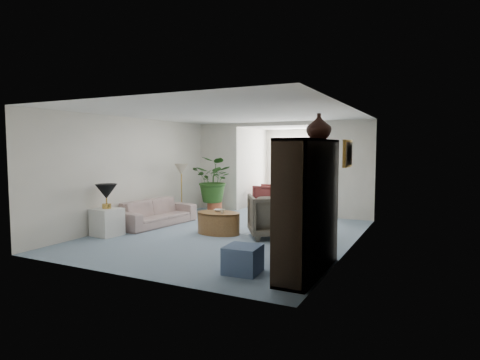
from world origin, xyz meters
The scene contains 26 objects.
floor centered at (0.00, 0.00, 0.00)m, with size 6.00×6.00×0.00m, color #8198AB.
sunroom_floor centered at (0.00, 4.10, 0.00)m, with size 2.60×2.60×0.00m, color #8198AB.
back_pier_left centered at (-1.90, 3.00, 1.25)m, with size 1.20×0.12×2.50m, color beige.
back_pier_right centered at (1.90, 3.00, 1.25)m, with size 1.20×0.12×2.50m, color beige.
back_header centered at (0.00, 3.00, 2.45)m, with size 2.60×0.12×0.10m, color beige.
window_pane centered at (0.00, 5.18, 1.40)m, with size 2.20×0.02×1.50m, color white.
window_blinds centered at (0.00, 5.15, 1.40)m, with size 2.20×0.02×1.50m, color white.
framed_picture centered at (2.46, -0.10, 1.70)m, with size 0.04×0.50×0.40m, color beige.
sofa centered at (-1.98, 0.21, 0.29)m, with size 2.01×0.78×0.59m, color beige.
end_table centered at (-2.18, -1.14, 0.28)m, with size 0.51×0.51×0.56m, color white.
table_lamp centered at (-2.18, -1.14, 0.91)m, with size 0.44×0.44×0.30m, color black.
floor_lamp centered at (-2.07, 1.36, 1.25)m, with size 0.36×0.36×0.28m, color beige.
coffee_table centered at (-0.23, 0.05, 0.23)m, with size 0.95×0.95×0.45m, color olive.
coffee_bowl centered at (-0.28, 0.15, 0.47)m, with size 0.20×0.20×0.05m, color silver.
coffee_cup centered at (-0.08, -0.05, 0.50)m, with size 0.10×0.10×0.09m, color beige.
wingback_chair centered at (0.91, 0.25, 0.44)m, with size 0.93×0.96×0.87m, color #645E4F.
side_table_dark centered at (1.61, 0.55, 0.33)m, with size 0.55×0.44×0.65m, color black.
entertainment_cabinet centered at (2.23, -1.71, 0.96)m, with size 0.46×1.73×1.92m, color black.
cabinet_urn centered at (2.23, -1.21, 2.12)m, with size 0.38×0.38×0.40m, color black.
ottoman centered at (1.40, -2.12, 0.20)m, with size 0.49×0.49×0.39m, color slate.
plant_pot centered at (-1.57, 2.21, 0.16)m, with size 0.40×0.40×0.32m, color #A64F30.
house_plant centered at (-1.57, 2.21, 0.94)m, with size 1.11×0.97×1.24m, color #26501B.
sunroom_chair_blue centered at (0.71, 4.11, 0.33)m, with size 0.71×0.73×0.67m, color slate.
sunroom_chair_maroon centered at (-0.79, 4.11, 0.34)m, with size 0.74×0.76×0.69m, color #551D21.
sunroom_table centered at (-0.04, 4.86, 0.27)m, with size 0.45×0.35×0.54m, color olive.
shelf_clutter centered at (2.18, -1.79, 1.09)m, with size 0.30×1.28×1.06m.
Camera 1 is at (3.88, -7.22, 1.80)m, focal length 30.04 mm.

